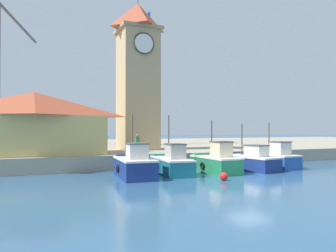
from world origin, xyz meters
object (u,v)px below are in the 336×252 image
fishing_boat_left_outer (172,163)px  dock_worker_near_tower (137,144)px  port_crane_far (149,96)px  fishing_boat_left_inner (216,162)px  fishing_boat_mid_left (248,161)px  mooring_buoy (224,176)px  fishing_boat_center (274,159)px  warehouse_left (34,122)px  clock_tower (138,73)px  fishing_boat_far_left (134,165)px

fishing_boat_left_outer → dock_worker_near_tower: 4.51m
dock_worker_near_tower → port_crane_far: bearing=66.5°
fishing_boat_left_inner → port_crane_far: (2.09, 20.05, 6.81)m
fishing_boat_mid_left → mooring_buoy: 6.20m
fishing_boat_center → port_crane_far: 20.89m
fishing_boat_left_outer → fishing_boat_left_inner: bearing=-11.9°
fishing_boat_left_inner → port_crane_far: size_ratio=0.24×
fishing_boat_left_outer → warehouse_left: bearing=142.8°
clock_tower → port_crane_far: 10.90m
clock_tower → mooring_buoy: 16.20m
fishing_boat_left_outer → fishing_boat_mid_left: fishing_boat_left_outer is taller
fishing_boat_far_left → fishing_boat_left_outer: size_ratio=0.92×
fishing_boat_center → dock_worker_near_tower: fishing_boat_center is taller
port_crane_far → fishing_boat_center: bearing=-78.3°
clock_tower → fishing_boat_center: bearing=-47.6°
fishing_boat_mid_left → dock_worker_near_tower: size_ratio=3.37×
fishing_boat_far_left → mooring_buoy: (4.74, -3.46, -0.55)m
warehouse_left → dock_worker_near_tower: warehouse_left is taller
mooring_buoy → dock_worker_near_tower: (-2.99, 8.20, 1.78)m
fishing_boat_far_left → fishing_boat_left_outer: bearing=11.1°
fishing_boat_mid_left → clock_tower: bearing=121.3°
warehouse_left → mooring_buoy: 15.73m
fishing_boat_center → mooring_buoy: fishing_boat_center is taller
fishing_boat_left_inner → clock_tower: size_ratio=0.27×
fishing_boat_far_left → mooring_buoy: size_ratio=9.31×
fishing_boat_far_left → clock_tower: 13.50m
warehouse_left → fishing_boat_center: bearing=-20.3°
fishing_boat_left_inner → port_crane_far: 21.28m
clock_tower → warehouse_left: 11.26m
clock_tower → port_crane_far: port_crane_far is taller
fishing_boat_left_outer → port_crane_far: port_crane_far is taller
mooring_buoy → fishing_boat_left_inner: bearing=65.5°
fishing_boat_center → clock_tower: (-8.77, 9.61, 8.10)m
clock_tower → warehouse_left: bearing=-163.8°
port_crane_far → dock_worker_near_tower: bearing=-113.5°
fishing_boat_far_left → dock_worker_near_tower: fishing_boat_far_left is taller
fishing_boat_center → warehouse_left: warehouse_left is taller
fishing_boat_left_inner → dock_worker_near_tower: fishing_boat_left_inner is taller
warehouse_left → port_crane_far: size_ratio=0.62×
fishing_boat_left_outer → fishing_boat_center: (9.38, 0.03, -0.00)m
fishing_boat_left_outer → fishing_boat_far_left: bearing=-168.9°
warehouse_left → dock_worker_near_tower: (7.80, -2.70, -1.72)m
warehouse_left → fishing_boat_far_left: bearing=-50.8°
port_crane_far → dock_worker_near_tower: size_ratio=10.95×
fishing_boat_center → dock_worker_near_tower: (-10.61, 4.12, 1.29)m
port_crane_far → clock_tower: bearing=-116.1°
warehouse_left → mooring_buoy: bearing=-45.3°
fishing_boat_center → mooring_buoy: 8.66m
fishing_boat_left_inner → fishing_boat_center: bearing=6.7°
fishing_boat_mid_left → mooring_buoy: (-4.83, -3.86, -0.44)m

